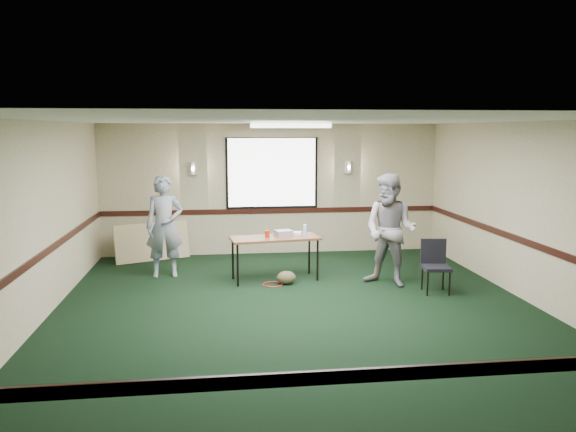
{
  "coord_description": "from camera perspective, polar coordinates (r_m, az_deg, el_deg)",
  "views": [
    {
      "loc": [
        -1.11,
        -7.54,
        2.57
      ],
      "look_at": [
        0.0,
        1.3,
        1.2
      ],
      "focal_mm": 35.0,
      "sensor_mm": 36.0,
      "label": 1
    }
  ],
  "objects": [
    {
      "name": "person_right",
      "position": [
        9.41,
        10.34,
        -1.43
      ],
      "size": [
        1.15,
        1.12,
        1.86
      ],
      "primitive_type": "imported",
      "rotation": [
        0.0,
        0.0,
        -0.69
      ],
      "color": "#7088AE",
      "rests_on": "ground"
    },
    {
      "name": "room_shell",
      "position": [
        9.78,
        -0.6,
        2.93
      ],
      "size": [
        8.0,
        8.02,
        8.0
      ],
      "color": "tan",
      "rests_on": "ground"
    },
    {
      "name": "folded_table",
      "position": [
        11.43,
        -13.63,
        -2.57
      ],
      "size": [
        1.44,
        0.76,
        0.75
      ],
      "primitive_type": "cube",
      "rotation": [
        -0.21,
        0.0,
        0.39
      ],
      "color": "tan",
      "rests_on": "ground"
    },
    {
      "name": "folding_table",
      "position": [
        9.63,
        -1.34,
        -2.47
      ],
      "size": [
        1.58,
        0.81,
        0.75
      ],
      "rotation": [
        0.0,
        0.0,
        0.14
      ],
      "color": "#5A2919",
      "rests_on": "ground"
    },
    {
      "name": "game_console",
      "position": [
        9.82,
        0.8,
        -1.76
      ],
      "size": [
        0.23,
        0.2,
        0.05
      ],
      "primitive_type": "cube",
      "rotation": [
        0.0,
        0.0,
        -0.26
      ],
      "color": "white",
      "rests_on": "folding_table"
    },
    {
      "name": "red_cup",
      "position": [
        9.57,
        -2.12,
        -1.83
      ],
      "size": [
        0.08,
        0.08,
        0.12
      ],
      "primitive_type": "cylinder",
      "color": "#A9200B",
      "rests_on": "folding_table"
    },
    {
      "name": "duffel_bag",
      "position": [
        9.48,
        -0.17,
        -6.28
      ],
      "size": [
        0.39,
        0.34,
        0.23
      ],
      "primitive_type": "ellipsoid",
      "rotation": [
        0.0,
        0.0,
        -0.38
      ],
      "color": "#493E29",
      "rests_on": "ground"
    },
    {
      "name": "person_left",
      "position": [
        10.08,
        -12.43,
        -1.04
      ],
      "size": [
        0.68,
        0.47,
        1.79
      ],
      "primitive_type": "imported",
      "rotation": [
        0.0,
        0.0,
        0.06
      ],
      "color": "#40618E",
      "rests_on": "ground"
    },
    {
      "name": "conference_chair",
      "position": [
        9.29,
        14.7,
        -4.49
      ],
      "size": [
        0.45,
        0.47,
        0.84
      ],
      "rotation": [
        0.0,
        0.0,
        -0.11
      ],
      "color": "black",
      "rests_on": "ground"
    },
    {
      "name": "ground",
      "position": [
        8.05,
        1.17,
        -9.89
      ],
      "size": [
        8.0,
        8.0,
        0.0
      ],
      "primitive_type": "plane",
      "color": "black",
      "rests_on": "ground"
    },
    {
      "name": "projector",
      "position": [
        9.73,
        -0.45,
        -1.73
      ],
      "size": [
        0.33,
        0.3,
        0.09
      ],
      "primitive_type": "cube",
      "rotation": [
        0.0,
        0.0,
        0.25
      ],
      "color": "#95979E",
      "rests_on": "folding_table"
    },
    {
      "name": "water_bottle",
      "position": [
        9.69,
        1.72,
        -1.46
      ],
      "size": [
        0.06,
        0.06,
        0.2
      ],
      "primitive_type": "cylinder",
      "color": "#9BC9FF",
      "rests_on": "folding_table"
    },
    {
      "name": "cable_coil",
      "position": [
        9.47,
        -1.57,
        -6.95
      ],
      "size": [
        0.35,
        0.35,
        0.02
      ],
      "primitive_type": "torus",
      "rotation": [
        0.0,
        0.0,
        -0.05
      ],
      "color": "red",
      "rests_on": "ground"
    }
  ]
}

